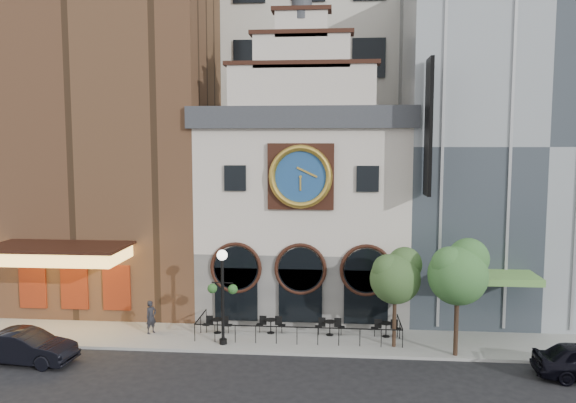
# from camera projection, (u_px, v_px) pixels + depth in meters

# --- Properties ---
(ground) EXTENTS (120.00, 120.00, 0.00)m
(ground) POSITION_uv_depth(u_px,v_px,m) (295.00, 356.00, 27.37)
(ground) COLOR black
(ground) RESTS_ON ground
(sidewalk) EXTENTS (44.00, 5.00, 0.15)m
(sidewalk) POSITION_uv_depth(u_px,v_px,m) (299.00, 337.00, 29.84)
(sidewalk) COLOR gray
(sidewalk) RESTS_ON ground
(clock_building) EXTENTS (12.60, 8.78, 18.65)m
(clock_building) POSITION_uv_depth(u_px,v_px,m) (305.00, 203.00, 34.44)
(clock_building) COLOR #605E5B
(clock_building) RESTS_ON ground
(theater_building) EXTENTS (14.00, 15.60, 25.00)m
(theater_building) POSITION_uv_depth(u_px,v_px,m) (111.00, 109.00, 37.06)
(theater_building) COLOR brown
(theater_building) RESTS_ON ground
(retail_building) EXTENTS (14.00, 14.40, 20.00)m
(retail_building) POSITION_uv_depth(u_px,v_px,m) (514.00, 147.00, 35.12)
(retail_building) COLOR gray
(retail_building) RESTS_ON ground
(office_tower) EXTENTS (20.00, 16.00, 40.00)m
(office_tower) POSITION_uv_depth(u_px,v_px,m) (314.00, 23.00, 45.15)
(office_tower) COLOR beige
(office_tower) RESTS_ON ground
(cafe_railing) EXTENTS (10.60, 2.60, 0.90)m
(cafe_railing) POSITION_uv_depth(u_px,v_px,m) (299.00, 327.00, 29.78)
(cafe_railing) COLOR black
(cafe_railing) RESTS_ON sidewalk
(bistro_0) EXTENTS (1.58, 0.68, 0.90)m
(bistro_0) POSITION_uv_depth(u_px,v_px,m) (217.00, 325.00, 30.22)
(bistro_0) COLOR black
(bistro_0) RESTS_ON sidewalk
(bistro_1) EXTENTS (1.58, 0.68, 0.90)m
(bistro_1) POSITION_uv_depth(u_px,v_px,m) (271.00, 325.00, 30.19)
(bistro_1) COLOR black
(bistro_1) RESTS_ON sidewalk
(bistro_2) EXTENTS (1.58, 0.68, 0.90)m
(bistro_2) POSITION_uv_depth(u_px,v_px,m) (330.00, 327.00, 29.88)
(bistro_2) COLOR black
(bistro_2) RESTS_ON sidewalk
(bistro_3) EXTENTS (1.58, 0.68, 0.90)m
(bistro_3) POSITION_uv_depth(u_px,v_px,m) (386.00, 328.00, 29.62)
(bistro_3) COLOR black
(bistro_3) RESTS_ON sidewalk
(car_left) EXTENTS (4.90, 2.11, 1.57)m
(car_left) POSITION_uv_depth(u_px,v_px,m) (25.00, 347.00, 26.43)
(car_left) COLOR black
(car_left) RESTS_ON ground
(pedestrian) EXTENTS (0.72, 0.78, 1.79)m
(pedestrian) POSITION_uv_depth(u_px,v_px,m) (151.00, 317.00, 30.15)
(pedestrian) COLOR black
(pedestrian) RESTS_ON sidewalk
(lamppost) EXTENTS (1.56, 0.56, 4.87)m
(lamppost) POSITION_uv_depth(u_px,v_px,m) (223.00, 286.00, 28.28)
(lamppost) COLOR black
(lamppost) RESTS_ON sidewalk
(tree_left) EXTENTS (2.61, 2.52, 5.03)m
(tree_left) POSITION_uv_depth(u_px,v_px,m) (396.00, 274.00, 27.89)
(tree_left) COLOR #382619
(tree_left) RESTS_ON sidewalk
(tree_right) EXTENTS (2.95, 2.84, 5.67)m
(tree_right) POSITION_uv_depth(u_px,v_px,m) (459.00, 270.00, 26.69)
(tree_right) COLOR #382619
(tree_right) RESTS_ON sidewalk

